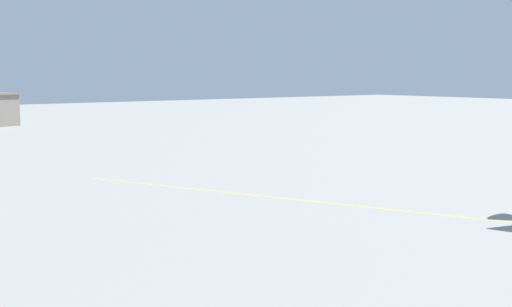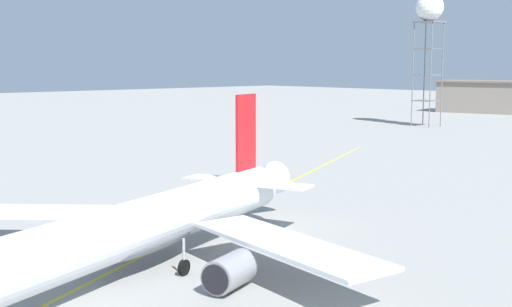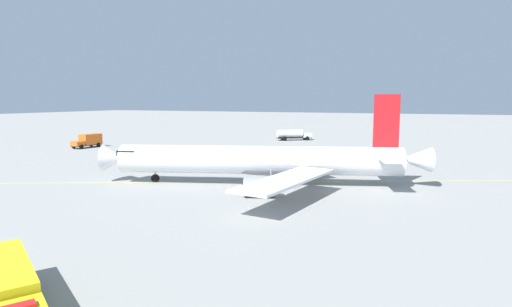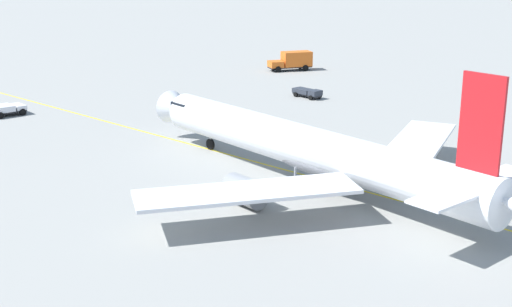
{
  "view_description": "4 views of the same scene",
  "coord_description": "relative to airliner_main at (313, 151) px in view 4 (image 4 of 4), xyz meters",
  "views": [
    {
      "loc": [
        16.41,
        -63.34,
        14.45
      ],
      "look_at": [
        -42.55,
        -18.59,
        4.72
      ],
      "focal_mm": 41.17,
      "sensor_mm": 36.0,
      "label": 1
    },
    {
      "loc": [
        29.09,
        40.43,
        14.22
      ],
      "look_at": [
        -14.26,
        -6.22,
        5.74
      ],
      "focal_mm": 46.58,
      "sensor_mm": 36.0,
      "label": 2
    },
    {
      "loc": [
        -16.02,
        52.53,
        11.05
      ],
      "look_at": [
        5.55,
        3.54,
        4.2
      ],
      "focal_mm": 29.58,
      "sensor_mm": 36.0,
      "label": 3
    },
    {
      "loc": [
        -45.72,
        28.17,
        19.56
      ],
      "look_at": [
        9.19,
        5.88,
        2.09
      ],
      "focal_mm": 49.02,
      "sensor_mm": 36.0,
      "label": 4
    }
  ],
  "objects": [
    {
      "name": "airliner_main",
      "position": [
        0.0,
        0.0,
        0.0
      ],
      "size": [
        41.78,
        34.79,
        11.73
      ],
      "rotation": [
        0.0,
        0.0,
        0.32
      ],
      "color": "white",
      "rests_on": "ground_plane"
    },
    {
      "name": "pushback_tug_truck",
      "position": [
        37.37,
        22.86,
        -2.23
      ],
      "size": [
        3.84,
        4.73,
        1.3
      ],
      "rotation": [
        0.0,
        0.0,
        5.04
      ],
      "color": "#232326",
      "rests_on": "ground_plane"
    },
    {
      "name": "ground_plane",
      "position": [
        -5.05,
        -2.32,
        -3.03
      ],
      "size": [
        600.0,
        600.0,
        0.0
      ],
      "primitive_type": "plane",
      "color": "gray"
    },
    {
      "name": "taxiway_centreline",
      "position": [
        -1.82,
        -2.72,
        -3.03
      ],
      "size": [
        133.56,
        63.43,
        0.01
      ],
      "rotation": [
        0.0,
        0.0,
        0.44
      ],
      "color": "yellow",
      "rests_on": "ground_plane"
    },
    {
      "name": "catering_truck_truck",
      "position": [
        53.87,
        -23.22,
        -1.38
      ],
      "size": [
        3.17,
        7.31,
        3.1
      ],
      "rotation": [
        0.0,
        0.0,
        1.5
      ],
      "color": "#232326",
      "rests_on": "ground_plane"
    },
    {
      "name": "baggage_truck_truck",
      "position": [
        33.09,
        -15.73,
        -2.32
      ],
      "size": [
        4.61,
        3.0,
        1.22
      ],
      "rotation": [
        0.0,
        0.0,
        3.48
      ],
      "color": "#232326",
      "rests_on": "ground_plane"
    }
  ]
}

